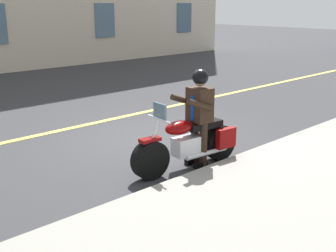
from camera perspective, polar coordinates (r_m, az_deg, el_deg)
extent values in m
plane|color=#333335|center=(9.06, -1.77, -1.92)|extent=(80.00, 80.00, 0.00)
cube|color=#E5DB4C|center=(10.59, -8.89, 0.61)|extent=(60.00, 0.16, 0.01)
cylinder|color=black|center=(7.02, -2.39, -4.58)|extent=(0.68, 0.27, 0.66)
cylinder|color=black|center=(7.94, 6.89, -2.18)|extent=(0.68, 0.27, 0.66)
cube|color=silver|center=(7.44, 2.70, -2.62)|extent=(0.59, 0.34, 0.32)
ellipsoid|color=#720505|center=(7.21, 1.51, -0.22)|extent=(0.59, 0.34, 0.24)
cube|color=black|center=(7.56, 4.79, 0.19)|extent=(0.73, 0.35, 0.12)
cube|color=#720505|center=(7.71, 7.78, -1.60)|extent=(0.41, 0.16, 0.36)
cube|color=#720505|center=(8.02, 5.59, -0.84)|extent=(0.41, 0.16, 0.36)
cylinder|color=silver|center=(6.94, -2.28, -2.46)|extent=(0.35, 0.09, 0.76)
cylinder|color=silver|center=(6.91, -1.22, 0.94)|extent=(0.10, 0.60, 0.04)
cube|color=#720505|center=(6.90, -2.42, -1.86)|extent=(0.37, 0.20, 0.06)
cylinder|color=silver|center=(7.56, 5.22, -3.64)|extent=(0.90, 0.18, 0.08)
cube|color=slate|center=(6.89, -1.09, 1.93)|extent=(0.07, 0.32, 0.28)
cylinder|color=black|center=(7.51, 4.76, -2.49)|extent=(0.14, 0.14, 0.84)
cube|color=black|center=(7.60, 4.36, -5.22)|extent=(0.27, 0.14, 0.10)
cylinder|color=black|center=(7.68, 3.58, -2.03)|extent=(0.14, 0.14, 0.84)
cube|color=black|center=(7.77, 3.20, -4.71)|extent=(0.27, 0.14, 0.10)
cube|color=black|center=(7.40, 4.28, 2.89)|extent=(0.36, 0.43, 0.60)
cube|color=navy|center=(7.31, 3.32, 2.42)|extent=(0.03, 0.07, 0.44)
cylinder|color=black|center=(7.11, 4.34, 2.83)|extent=(0.56, 0.16, 0.28)
cylinder|color=black|center=(7.44, 2.13, 3.47)|extent=(0.56, 0.16, 0.28)
sphere|color=tan|center=(7.31, 4.35, 6.17)|extent=(0.22, 0.22, 0.22)
sphere|color=black|center=(7.31, 4.36, 6.56)|extent=(0.28, 0.28, 0.28)
cube|color=slate|center=(24.66, 2.19, 14.32)|extent=(1.10, 0.06, 1.60)
cube|color=slate|center=(21.22, -8.46, 13.85)|extent=(1.10, 0.06, 1.60)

